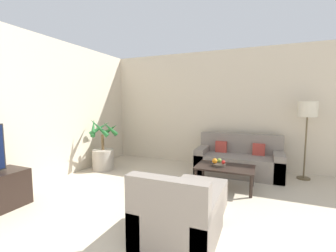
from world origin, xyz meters
name	(u,v)px	position (x,y,z in m)	size (l,w,h in m)	color
wall_back	(249,109)	(0.00, 5.67, 1.35)	(8.35, 0.06, 2.70)	beige
wall_left	(23,111)	(-3.41, 2.82, 1.35)	(0.06, 7.24, 2.70)	beige
potted_palm	(103,153)	(-2.97, 4.29, 0.37)	(0.68, 0.67, 1.17)	#ADA393
sofa_loveseat	(238,161)	(-0.14, 5.12, 0.28)	(1.71, 0.77, 0.82)	gray
floor_lamp	(308,113)	(1.08, 5.29, 1.30)	(0.34, 0.34, 1.52)	brown
coffee_table	(225,169)	(-0.28, 4.21, 0.34)	(0.98, 0.62, 0.39)	black
fruit_bowl	(219,165)	(-0.39, 4.19, 0.41)	(0.25, 0.25, 0.04)	#42382D
apple_red	(223,162)	(-0.31, 4.20, 0.46)	(0.06, 0.06, 0.06)	red
apple_green	(219,160)	(-0.39, 4.27, 0.47)	(0.08, 0.08, 0.08)	olive
orange_fruit	(215,161)	(-0.45, 4.18, 0.47)	(0.09, 0.09, 0.09)	orange
armchair	(178,217)	(-0.51, 2.46, 0.26)	(0.82, 0.85, 0.79)	gray
ottoman	(201,195)	(-0.47, 3.30, 0.19)	(0.67, 0.48, 0.39)	gray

